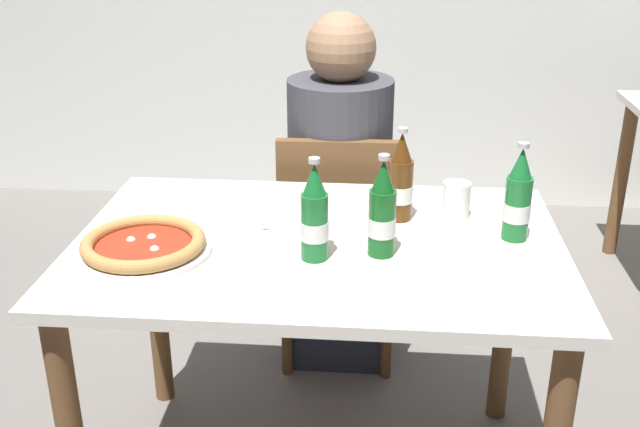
{
  "coord_description": "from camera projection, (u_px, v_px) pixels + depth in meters",
  "views": [
    {
      "loc": [
        0.15,
        -1.67,
        1.53
      ],
      "look_at": [
        0.0,
        0.05,
        0.8
      ],
      "focal_mm": 42.19,
      "sensor_mm": 36.0,
      "label": 1
    }
  ],
  "objects": [
    {
      "name": "beer_bottle_extra",
      "position": [
        401.0,
        182.0,
        1.93
      ],
      "size": [
        0.07,
        0.07,
        0.25
      ],
      "color": "#512D0F",
      "rests_on": "dining_table_main"
    },
    {
      "name": "beer_bottle_right",
      "position": [
        313.0,
        217.0,
        1.72
      ],
      "size": [
        0.07,
        0.07,
        0.25
      ],
      "color": "#196B2D",
      "rests_on": "dining_table_main"
    },
    {
      "name": "beer_bottle_left",
      "position": [
        518.0,
        199.0,
        1.82
      ],
      "size": [
        0.07,
        0.07,
        0.25
      ],
      "color": "#196B2D",
      "rests_on": "dining_table_main"
    },
    {
      "name": "dining_table_main",
      "position": [
        318.0,
        281.0,
        1.89
      ],
      "size": [
        1.2,
        0.8,
        0.75
      ],
      "color": "silver",
      "rests_on": "ground_plane"
    },
    {
      "name": "diner_seated",
      "position": [
        339.0,
        202.0,
        2.52
      ],
      "size": [
        0.34,
        0.34,
        1.21
      ],
      "color": "#2D3342",
      "rests_on": "ground_plane"
    },
    {
      "name": "paper_cup",
      "position": [
        456.0,
        200.0,
        1.97
      ],
      "size": [
        0.07,
        0.07,
        0.09
      ],
      "primitive_type": "cylinder",
      "color": "white",
      "rests_on": "dining_table_main"
    },
    {
      "name": "pizza_margherita_near",
      "position": [
        144.0,
        245.0,
        1.77
      ],
      "size": [
        0.32,
        0.32,
        0.04
      ],
      "color": "white",
      "rests_on": "dining_table_main"
    },
    {
      "name": "chair_behind_table",
      "position": [
        339.0,
        236.0,
        2.51
      ],
      "size": [
        0.41,
        0.41,
        0.85
      ],
      "rotation": [
        0.0,
        0.0,
        3.17
      ],
      "color": "brown",
      "rests_on": "ground_plane"
    },
    {
      "name": "beer_bottle_center",
      "position": [
        382.0,
        213.0,
        1.74
      ],
      "size": [
        0.07,
        0.07,
        0.25
      ],
      "color": "#14591E",
      "rests_on": "dining_table_main"
    },
    {
      "name": "napkin_with_cutlery",
      "position": [
        257.0,
        215.0,
        1.99
      ],
      "size": [
        0.19,
        0.19,
        0.01
      ],
      "color": "white",
      "rests_on": "dining_table_main"
    }
  ]
}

